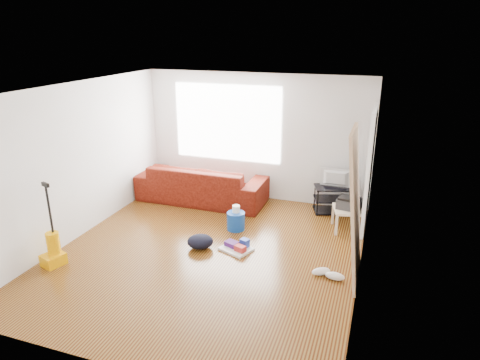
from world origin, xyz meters
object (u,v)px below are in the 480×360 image
(sofa, at_px, (203,200))
(vacuum, at_px, (53,250))
(cleaning_tray, at_px, (237,247))
(side_table, at_px, (348,212))
(tv_stand, at_px, (334,199))
(backpack, at_px, (200,248))
(bucket, at_px, (236,229))

(sofa, height_order, vacuum, vacuum)
(sofa, relative_size, cleaning_tray, 4.56)
(vacuum, bearing_deg, side_table, 50.84)
(tv_stand, bearing_deg, side_table, -82.73)
(sofa, distance_m, vacuum, 3.18)
(side_table, xyz_separation_m, backpack, (-2.12, -1.43, -0.33))
(side_table, relative_size, vacuum, 0.47)
(vacuum, bearing_deg, bucket, 60.37)
(sofa, xyz_separation_m, tv_stand, (2.57, 0.27, 0.26))
(sofa, height_order, side_table, side_table)
(sofa, bearing_deg, bucket, 136.28)
(sofa, distance_m, tv_stand, 2.60)
(tv_stand, xyz_separation_m, bucket, (-1.49, -1.30, -0.26))
(side_table, relative_size, backpack, 1.45)
(sofa, height_order, bucket, sofa)
(sofa, bearing_deg, cleaning_tray, 128.02)
(sofa, bearing_deg, side_table, 171.66)
(sofa, bearing_deg, vacuum, 70.60)
(backpack, height_order, vacuum, vacuum)
(backpack, bearing_deg, tv_stand, 29.22)
(cleaning_tray, bearing_deg, vacuum, -152.14)
(backpack, relative_size, vacuum, 0.33)
(tv_stand, bearing_deg, bucket, -156.71)
(tv_stand, bearing_deg, sofa, 168.13)
(cleaning_tray, distance_m, backpack, 0.59)
(backpack, xyz_separation_m, vacuum, (-1.83, -1.14, 0.23))
(side_table, bearing_deg, tv_stand, 115.13)
(bucket, xyz_separation_m, cleaning_tray, (0.27, -0.69, 0.05))
(tv_stand, height_order, bucket, tv_stand)
(sofa, relative_size, side_table, 4.28)
(sofa, xyz_separation_m, backpack, (0.77, -1.85, 0.00))
(tv_stand, distance_m, bucket, 2.00)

